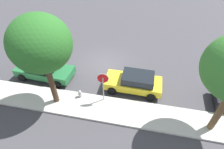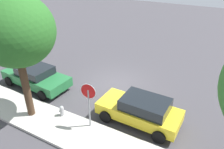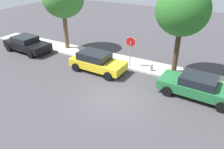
% 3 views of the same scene
% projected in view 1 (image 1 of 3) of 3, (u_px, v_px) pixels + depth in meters
% --- Properties ---
extents(ground_plane, '(60.00, 60.00, 0.00)m').
position_uv_depth(ground_plane, '(105.00, 64.00, 15.77)').
color(ground_plane, '#423F44').
extents(sidewalk_curb, '(32.00, 2.12, 0.14)m').
position_uv_depth(sidewalk_curb, '(88.00, 106.00, 11.97)').
color(sidewalk_curb, beige).
rests_on(sidewalk_curb, ground_plane).
extents(stop_sign, '(0.76, 0.11, 2.50)m').
position_uv_depth(stop_sign, '(103.00, 83.00, 11.31)').
color(stop_sign, gray).
rests_on(stop_sign, ground_plane).
extents(parked_car_yellow, '(4.17, 2.05, 1.43)m').
position_uv_depth(parked_car_yellow, '(134.00, 82.00, 12.84)').
color(parked_car_yellow, yellow).
rests_on(parked_car_yellow, ground_plane).
extents(parked_car_green, '(4.64, 2.27, 1.37)m').
position_uv_depth(parked_car_green, '(45.00, 70.00, 13.97)').
color(parked_car_green, '#236B38').
rests_on(parked_car_green, ground_plane).
extents(street_tree_mid_block, '(3.47, 3.47, 6.24)m').
position_uv_depth(street_tree_mid_block, '(41.00, 44.00, 9.52)').
color(street_tree_mid_block, '#422D1E').
rests_on(street_tree_mid_block, ground_plane).
extents(fire_hydrant, '(0.30, 0.22, 0.72)m').
position_uv_depth(fire_hydrant, '(80.00, 94.00, 12.40)').
color(fire_hydrant, '#A5A5A8').
rests_on(fire_hydrant, ground_plane).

